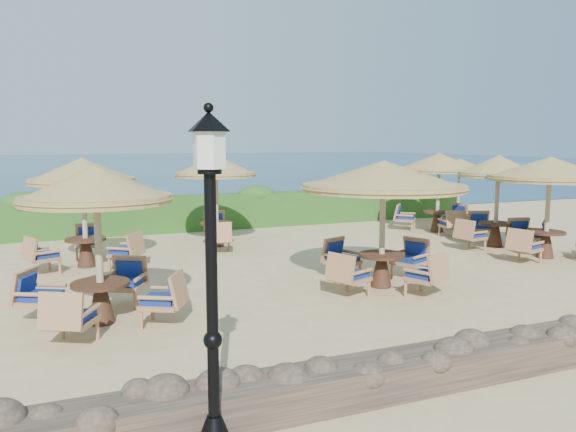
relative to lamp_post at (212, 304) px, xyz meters
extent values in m
plane|color=tan|center=(4.80, 6.80, -1.55)|extent=(120.00, 120.00, 0.00)
plane|color=navy|center=(4.80, 76.80, -1.55)|extent=(160.00, 160.00, 0.00)
cube|color=#214B18|center=(4.80, 14.00, -0.95)|extent=(18.00, 0.90, 1.20)
cube|color=brown|center=(4.80, 0.60, -1.33)|extent=(15.00, 0.65, 0.44)
cone|color=black|center=(0.00, 0.00, -1.25)|extent=(0.36, 0.36, 0.30)
cylinder|color=black|center=(0.00, 0.00, 0.00)|extent=(0.11, 0.11, 2.40)
cylinder|color=silver|center=(0.00, 0.00, 1.43)|extent=(0.30, 0.30, 0.36)
cone|color=black|center=(0.00, 0.00, 1.67)|extent=(0.40, 0.40, 0.18)
cylinder|color=tan|center=(12.60, 12.00, -0.45)|extent=(0.10, 0.10, 2.20)
cone|color=olive|center=(12.60, 12.00, 0.63)|extent=(2.30, 2.30, 0.45)
cylinder|color=tan|center=(-0.70, 4.72, -0.35)|extent=(0.12, 0.12, 2.40)
cone|color=olive|center=(-0.70, 4.72, 0.83)|extent=(2.48, 2.48, 0.55)
cylinder|color=olive|center=(-0.70, 4.72, 0.55)|extent=(2.43, 2.43, 0.14)
cylinder|color=#442718|center=(-0.70, 4.72, -0.87)|extent=(0.96, 0.96, 0.06)
cone|color=#442718|center=(-0.70, 4.72, -1.22)|extent=(0.44, 0.44, 0.64)
cylinder|color=tan|center=(4.93, 4.98, -0.35)|extent=(0.12, 0.12, 2.40)
cone|color=olive|center=(4.93, 4.98, 0.83)|extent=(3.42, 3.42, 0.55)
cylinder|color=olive|center=(4.93, 4.98, 0.55)|extent=(3.35, 3.35, 0.14)
cylinder|color=#442718|center=(4.93, 4.98, -0.87)|extent=(0.96, 0.96, 0.06)
cone|color=#442718|center=(4.93, 4.98, -1.22)|extent=(0.44, 0.44, 0.64)
cylinder|color=tan|center=(10.50, 5.90, -0.35)|extent=(0.12, 0.12, 2.40)
cone|color=olive|center=(10.50, 5.90, 0.83)|extent=(3.12, 3.12, 0.55)
cylinder|color=olive|center=(10.50, 5.90, 0.55)|extent=(3.06, 3.06, 0.14)
cylinder|color=#442718|center=(10.50, 5.90, -0.87)|extent=(0.96, 0.96, 0.06)
cone|color=#442718|center=(10.50, 5.90, -1.22)|extent=(0.44, 0.44, 0.64)
cylinder|color=tan|center=(-0.72, 9.37, -0.35)|extent=(0.12, 0.12, 2.40)
cone|color=olive|center=(-0.72, 9.37, 0.83)|extent=(2.52, 2.52, 0.55)
cylinder|color=olive|center=(-0.72, 9.37, 0.55)|extent=(2.47, 2.47, 0.14)
cylinder|color=#442718|center=(-0.72, 9.37, -0.87)|extent=(0.96, 0.96, 0.06)
cone|color=#442718|center=(-0.72, 9.37, -1.22)|extent=(0.44, 0.44, 0.64)
cylinder|color=tan|center=(2.95, 10.78, -0.35)|extent=(0.12, 0.12, 2.40)
cone|color=olive|center=(2.95, 10.78, 0.83)|extent=(2.35, 2.35, 0.55)
cylinder|color=olive|center=(2.95, 10.78, 0.55)|extent=(2.31, 2.31, 0.14)
cylinder|color=#442718|center=(2.95, 10.78, -0.87)|extent=(0.96, 0.96, 0.06)
cone|color=#442718|center=(2.95, 10.78, -1.22)|extent=(0.44, 0.44, 0.64)
cylinder|color=tan|center=(10.53, 10.50, -0.35)|extent=(0.12, 0.12, 2.40)
cone|color=olive|center=(10.53, 10.50, 0.83)|extent=(2.80, 2.80, 0.55)
cylinder|color=olive|center=(10.53, 10.50, 0.55)|extent=(2.75, 2.75, 0.14)
cylinder|color=#442718|center=(10.53, 10.50, -0.87)|extent=(0.96, 0.96, 0.06)
cone|color=#442718|center=(10.53, 10.50, -1.22)|extent=(0.44, 0.44, 0.64)
cylinder|color=tan|center=(10.42, 7.64, -0.35)|extent=(0.12, 0.12, 2.40)
cone|color=olive|center=(10.42, 7.64, 0.83)|extent=(2.26, 2.26, 0.55)
cylinder|color=olive|center=(10.42, 7.64, 0.55)|extent=(2.22, 2.22, 0.14)
cylinder|color=#442718|center=(10.42, 7.64, -0.87)|extent=(0.96, 0.96, 0.06)
cone|color=#442718|center=(10.42, 7.64, -1.22)|extent=(0.44, 0.44, 0.64)
camera|label=1|loc=(-1.27, -4.94, 1.49)|focal=35.00mm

